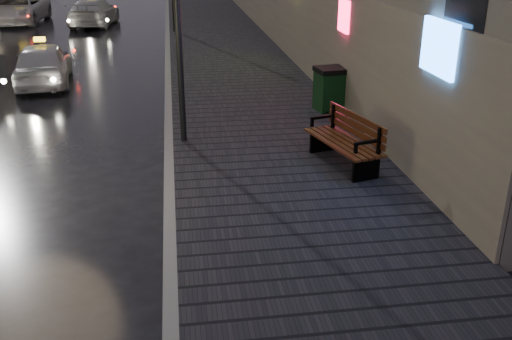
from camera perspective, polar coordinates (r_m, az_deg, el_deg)
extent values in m
plane|color=black|center=(8.11, -19.42, -13.07)|extent=(120.00, 120.00, 0.00)
cube|color=black|center=(27.94, -3.79, 13.30)|extent=(4.60, 58.00, 0.15)
cube|color=slate|center=(27.86, -8.84, 13.07)|extent=(0.20, 58.00, 0.15)
cylinder|color=black|center=(12.64, -7.78, 13.71)|extent=(0.14, 0.14, 5.00)
cube|color=black|center=(11.12, 10.94, 0.09)|extent=(0.57, 0.21, 0.46)
cube|color=black|center=(11.11, 12.18, 2.20)|extent=(0.08, 0.08, 0.80)
cube|color=black|center=(10.90, 10.90, 2.73)|extent=(0.48, 0.18, 0.06)
cube|color=black|center=(12.48, 6.62, 2.88)|extent=(0.57, 0.21, 0.46)
cube|color=black|center=(12.48, 7.72, 4.76)|extent=(0.08, 0.08, 0.80)
cube|color=black|center=(12.28, 6.50, 5.27)|extent=(0.48, 0.18, 0.06)
cube|color=#3E180D|center=(11.70, 8.73, 2.78)|extent=(1.21, 2.18, 0.05)
cube|color=#3E180D|center=(11.73, 9.98, 4.47)|extent=(0.57, 2.01, 0.46)
cube|color=black|center=(15.45, 7.41, 7.80)|extent=(0.80, 0.80, 1.03)
cube|color=black|center=(15.31, 7.52, 9.89)|extent=(0.86, 0.86, 0.13)
imported|color=#BBBAC1|center=(19.91, -20.54, 9.98)|extent=(2.04, 4.20, 1.38)
imported|color=#BBBCC2|center=(32.41, -15.94, 14.93)|extent=(2.51, 5.04, 1.41)
imported|color=silver|center=(34.76, -22.71, 14.63)|extent=(2.73, 5.49, 1.50)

